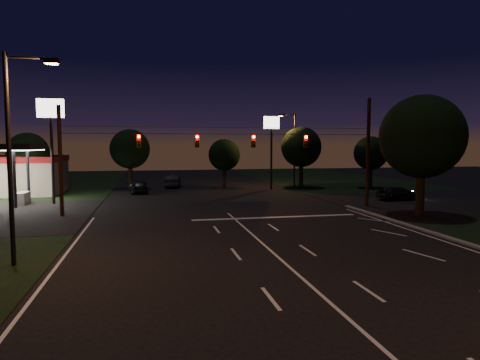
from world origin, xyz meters
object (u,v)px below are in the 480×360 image
object	(u,v)px
utility_pole_right	(367,207)
car_oncoming_a	(139,186)
tree_right_near	(421,138)
car_cross	(399,194)
car_oncoming_b	(173,181)

from	to	relation	value
utility_pole_right	car_oncoming_a	xyz separation A→B (m)	(-18.94, 14.05, 0.73)
tree_right_near	car_oncoming_a	distance (m)	28.29
tree_right_near	car_cross	distance (m)	10.04
car_oncoming_b	car_cross	distance (m)	26.11
car_oncoming_a	car_oncoming_b	bearing A→B (deg)	-130.15
tree_right_near	car_oncoming_a	bearing A→B (deg)	137.30
utility_pole_right	tree_right_near	size ratio (longest dim) A/B	1.03
utility_pole_right	car_oncoming_b	xyz separation A→B (m)	(-15.04, 19.89, 0.77)
utility_pole_right	car_oncoming_b	bearing A→B (deg)	127.10
car_oncoming_a	car_cross	world-z (taller)	car_oncoming_a
tree_right_near	car_cross	size ratio (longest dim) A/B	2.02
utility_pole_right	car_oncoming_a	bearing A→B (deg)	143.43
car_cross	utility_pole_right	bearing A→B (deg)	117.01
utility_pole_right	car_oncoming_b	world-z (taller)	utility_pole_right
car_oncoming_b	car_cross	world-z (taller)	car_oncoming_b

